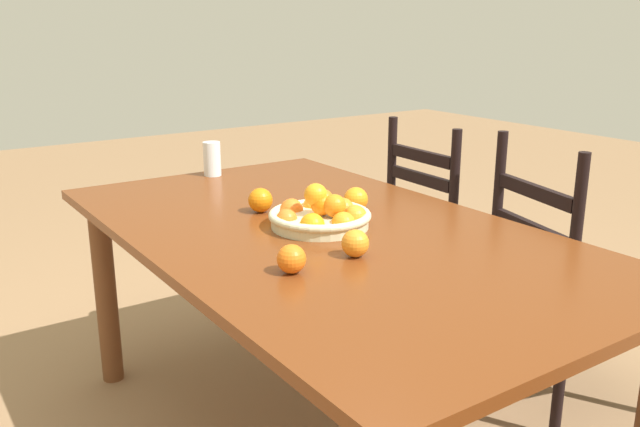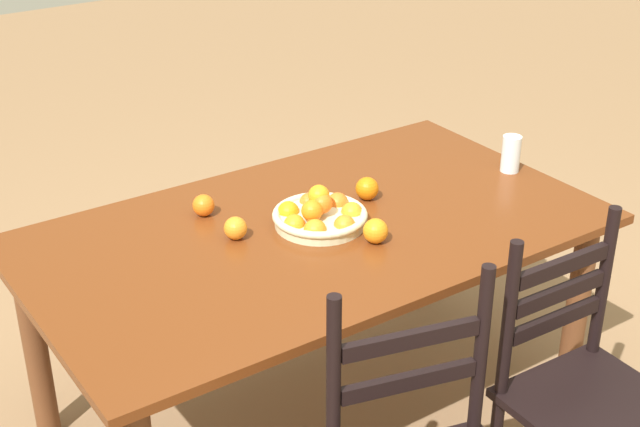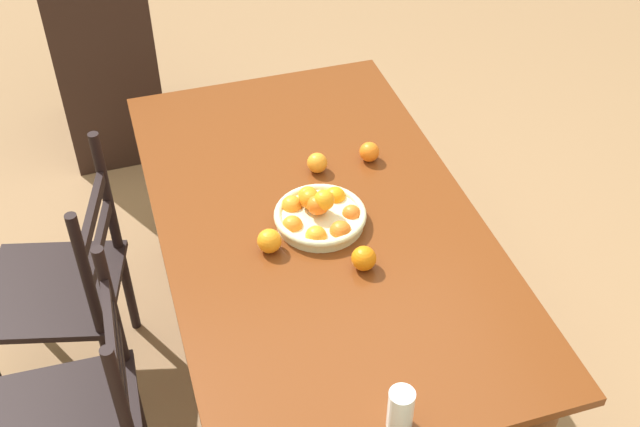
{
  "view_description": "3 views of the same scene",
  "coord_description": "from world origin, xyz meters",
  "px_view_note": "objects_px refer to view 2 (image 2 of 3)",
  "views": [
    {
      "loc": [
        1.52,
        -1.05,
        1.3
      ],
      "look_at": [
        -0.02,
        0.0,
        0.76
      ],
      "focal_mm": 37.88,
      "sensor_mm": 36.0,
      "label": 1
    },
    {
      "loc": [
        1.39,
        2.07,
        2.03
      ],
      "look_at": [
        -0.02,
        0.0,
        0.76
      ],
      "focal_mm": 50.96,
      "sensor_mm": 36.0,
      "label": 2
    },
    {
      "loc": [
        -1.86,
        0.57,
        2.45
      ],
      "look_at": [
        -0.02,
        0.0,
        0.76
      ],
      "focal_mm": 45.08,
      "sensor_mm": 36.0,
      "label": 3
    }
  ],
  "objects_px": {
    "chair_by_cabinet": "(583,396)",
    "orange_loose_2": "(367,189)",
    "orange_loose_1": "(376,231)",
    "fruit_bowl": "(320,215)",
    "dining_table": "(314,254)",
    "orange_loose_3": "(204,205)",
    "orange_loose_0": "(236,228)",
    "drinking_glass": "(511,154)"
  },
  "relations": [
    {
      "from": "chair_by_cabinet",
      "to": "orange_loose_2",
      "type": "distance_m",
      "value": 0.95
    },
    {
      "from": "orange_loose_1",
      "to": "fruit_bowl",
      "type": "bearing_deg",
      "value": -67.46
    },
    {
      "from": "dining_table",
      "to": "orange_loose_3",
      "type": "relative_size",
      "value": 25.4
    },
    {
      "from": "orange_loose_0",
      "to": "fruit_bowl",
      "type": "bearing_deg",
      "value": 164.52
    },
    {
      "from": "dining_table",
      "to": "orange_loose_1",
      "type": "xyz_separation_m",
      "value": [
        -0.1,
        0.19,
        0.14
      ]
    },
    {
      "from": "orange_loose_3",
      "to": "drinking_glass",
      "type": "xyz_separation_m",
      "value": [
        -1.05,
        0.3,
        0.03
      ]
    },
    {
      "from": "dining_table",
      "to": "orange_loose_0",
      "type": "relative_size",
      "value": 25.15
    },
    {
      "from": "dining_table",
      "to": "drinking_glass",
      "type": "xyz_separation_m",
      "value": [
        -0.81,
        0.03,
        0.16
      ]
    },
    {
      "from": "fruit_bowl",
      "to": "orange_loose_1",
      "type": "xyz_separation_m",
      "value": [
        -0.08,
        0.18,
        0.0
      ]
    },
    {
      "from": "orange_loose_0",
      "to": "orange_loose_1",
      "type": "height_order",
      "value": "orange_loose_1"
    },
    {
      "from": "drinking_glass",
      "to": "fruit_bowl",
      "type": "bearing_deg",
      "value": -2.39
    },
    {
      "from": "orange_loose_0",
      "to": "orange_loose_3",
      "type": "xyz_separation_m",
      "value": [
        0.01,
        -0.19,
        -0.0
      ]
    },
    {
      "from": "orange_loose_2",
      "to": "drinking_glass",
      "type": "height_order",
      "value": "drinking_glass"
    },
    {
      "from": "orange_loose_2",
      "to": "fruit_bowl",
      "type": "bearing_deg",
      "value": 16.08
    },
    {
      "from": "orange_loose_1",
      "to": "orange_loose_3",
      "type": "relative_size",
      "value": 1.09
    },
    {
      "from": "dining_table",
      "to": "fruit_bowl",
      "type": "height_order",
      "value": "fruit_bowl"
    },
    {
      "from": "orange_loose_1",
      "to": "orange_loose_2",
      "type": "bearing_deg",
      "value": -122.03
    },
    {
      "from": "fruit_bowl",
      "to": "drinking_glass",
      "type": "relative_size",
      "value": 2.29
    },
    {
      "from": "chair_by_cabinet",
      "to": "drinking_glass",
      "type": "height_order",
      "value": "chair_by_cabinet"
    },
    {
      "from": "chair_by_cabinet",
      "to": "drinking_glass",
      "type": "bearing_deg",
      "value": 61.33
    },
    {
      "from": "orange_loose_0",
      "to": "drinking_glass",
      "type": "distance_m",
      "value": 1.05
    },
    {
      "from": "chair_by_cabinet",
      "to": "fruit_bowl",
      "type": "xyz_separation_m",
      "value": [
        0.32,
        -0.82,
        0.3
      ]
    },
    {
      "from": "dining_table",
      "to": "fruit_bowl",
      "type": "distance_m",
      "value": 0.13
    },
    {
      "from": "fruit_bowl",
      "to": "orange_loose_1",
      "type": "distance_m",
      "value": 0.2
    },
    {
      "from": "fruit_bowl",
      "to": "orange_loose_1",
      "type": "height_order",
      "value": "fruit_bowl"
    },
    {
      "from": "orange_loose_2",
      "to": "orange_loose_3",
      "type": "bearing_deg",
      "value": -21.59
    },
    {
      "from": "chair_by_cabinet",
      "to": "drinking_glass",
      "type": "xyz_separation_m",
      "value": [
        -0.47,
        -0.79,
        0.34
      ]
    },
    {
      "from": "orange_loose_0",
      "to": "orange_loose_2",
      "type": "height_order",
      "value": "orange_loose_2"
    },
    {
      "from": "orange_loose_0",
      "to": "orange_loose_3",
      "type": "distance_m",
      "value": 0.19
    },
    {
      "from": "dining_table",
      "to": "orange_loose_3",
      "type": "distance_m",
      "value": 0.38
    },
    {
      "from": "dining_table",
      "to": "chair_by_cabinet",
      "type": "xyz_separation_m",
      "value": [
        -0.34,
        0.83,
        -0.17
      ]
    },
    {
      "from": "orange_loose_2",
      "to": "drinking_glass",
      "type": "bearing_deg",
      "value": 169.7
    },
    {
      "from": "chair_by_cabinet",
      "to": "orange_loose_1",
      "type": "bearing_deg",
      "value": 112.74
    },
    {
      "from": "chair_by_cabinet",
      "to": "orange_loose_2",
      "type": "relative_size",
      "value": 12.18
    },
    {
      "from": "chair_by_cabinet",
      "to": "orange_loose_1",
      "type": "height_order",
      "value": "chair_by_cabinet"
    },
    {
      "from": "orange_loose_0",
      "to": "drinking_glass",
      "type": "xyz_separation_m",
      "value": [
        -1.04,
        0.1,
        0.03
      ]
    },
    {
      "from": "orange_loose_1",
      "to": "dining_table",
      "type": "bearing_deg",
      "value": -62.73
    },
    {
      "from": "chair_by_cabinet",
      "to": "orange_loose_3",
      "type": "xyz_separation_m",
      "value": [
        0.59,
        -1.09,
        0.31
      ]
    },
    {
      "from": "orange_loose_0",
      "to": "orange_loose_3",
      "type": "relative_size",
      "value": 1.01
    },
    {
      "from": "orange_loose_1",
      "to": "orange_loose_2",
      "type": "distance_m",
      "value": 0.3
    },
    {
      "from": "fruit_bowl",
      "to": "orange_loose_2",
      "type": "height_order",
      "value": "fruit_bowl"
    },
    {
      "from": "orange_loose_0",
      "to": "orange_loose_1",
      "type": "relative_size",
      "value": 0.93
    }
  ]
}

